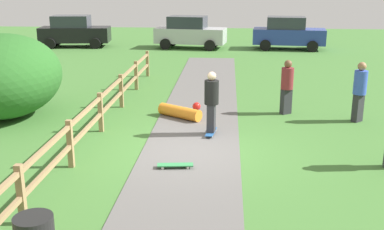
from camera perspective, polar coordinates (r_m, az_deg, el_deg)
The scene contains 12 objects.
ground_plane at distance 11.68m, azimuth -0.11°, elevation -4.26°, with size 60.00×60.00×0.00m, color #427533.
asphalt_path at distance 11.67m, azimuth -0.11°, elevation -4.22°, with size 2.40×28.00×0.02m, color #605E5B.
wooden_fence at distance 11.94m, azimuth -12.65°, elevation -0.82°, with size 0.12×18.12×1.10m.
bush_large at distance 15.32m, azimuth -21.98°, elevation 4.42°, with size 3.41×4.10×2.53m, color #286023.
skater_riding at distance 12.50m, azimuth 2.38°, elevation 1.81°, with size 0.43×0.82×1.72m.
skater_fallen at distance 14.27m, azimuth -1.31°, elevation 0.42°, with size 1.40×1.38×0.36m.
skateboard_loose at distance 10.54m, azimuth -2.05°, elevation -6.08°, with size 0.82×0.29×0.08m.
bystander_maroon at distance 14.85m, azimuth 11.44°, elevation 3.64°, with size 0.53×0.53×1.70m.
bystander_blue at distance 14.58m, azimuth 19.67°, elevation 2.98°, with size 0.54×0.54×1.78m.
parked_car_blue at distance 29.02m, azimuth 11.58°, elevation 9.70°, with size 4.35×2.33×1.92m.
parked_car_black at distance 30.31m, azimuth -14.10°, elevation 9.81°, with size 4.36×2.34×1.92m.
parked_car_silver at distance 28.89m, azimuth -0.27°, elevation 10.00°, with size 4.40×2.46×1.92m.
Camera 1 is at (0.86, -10.90, 4.08)m, focal length 44.00 mm.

